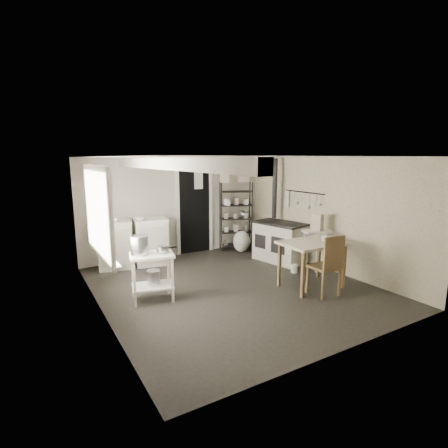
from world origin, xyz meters
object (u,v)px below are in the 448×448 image
stockpot (139,245)px  chair (324,267)px  flour_sack (242,242)px  prep_table (152,277)px  stove (280,242)px  shelf_rack (236,212)px  base_cabinets (133,244)px  work_table (311,267)px

stockpot → chair: stockpot is taller
flour_sack → prep_table: bearing=-148.2°
stove → chair: chair is taller
stockpot → shelf_rack: 3.70m
base_cabinets → work_table: base_cabinets is taller
base_cabinets → stove: (2.91, -1.36, -0.02)m
shelf_rack → work_table: (-0.27, -2.94, -0.57)m
stockpot → prep_table: bearing=-12.0°
base_cabinets → stove: bearing=-15.3°
base_cabinets → chair: size_ratio=1.46×
shelf_rack → stove: size_ratio=1.51×
work_table → flour_sack: size_ratio=2.10×
stove → flour_sack: bearing=93.0°
work_table → flour_sack: 2.67m
stockpot → chair: size_ratio=0.28×
stove → stockpot: bearing=179.1°
base_cabinets → prep_table: bearing=-87.9°
prep_table → work_table: (2.64, -0.86, -0.02)m
stove → work_table: stove is taller
base_cabinets → stockpot: bearing=-92.9°
stockpot → base_cabinets: 2.12m
stockpot → stove: bearing=11.0°
base_cabinets → work_table: (2.36, -2.92, -0.08)m
base_cabinets → flour_sack: 2.64m
prep_table → stockpot: 0.57m
stove → shelf_rack: bearing=89.5°
base_cabinets → flour_sack: base_cabinets is taller
work_table → shelf_rack: bearing=84.8°
prep_table → stove: (3.18, 0.69, 0.04)m
shelf_rack → stove: (0.28, -1.39, -0.51)m
base_cabinets → work_table: 3.75m
work_table → stockpot: bearing=162.3°
prep_table → base_cabinets: (0.28, 2.05, 0.06)m
flour_sack → shelf_rack: bearing=87.2°
stockpot → flour_sack: bearing=29.7°
shelf_rack → work_table: shelf_rack is taller
stove → flour_sack: (-0.29, 1.10, -0.20)m
stockpot → shelf_rack: (3.08, 2.04, 0.01)m
prep_table → chair: 2.85m
shelf_rack → stove: 1.51m
stockpot → flour_sack: 3.60m
stockpot → flour_sack: stockpot is taller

